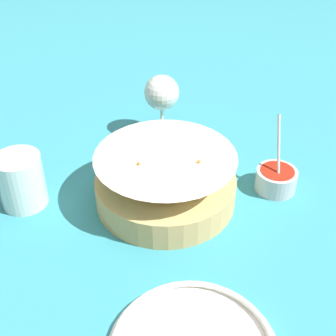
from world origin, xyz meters
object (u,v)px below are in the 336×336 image
beer_mug (22,182)px  sauce_cup (276,179)px  food_basket (168,182)px  wine_glass (164,95)px

beer_mug → sauce_cup: bearing=-87.7°
food_basket → wine_glass: (0.22, -0.00, 0.05)m
food_basket → sauce_cup: 0.19m
food_basket → wine_glass: 0.22m
wine_glass → beer_mug: wine_glass is taller
sauce_cup → wine_glass: (0.19, 0.19, 0.07)m
wine_glass → sauce_cup: bearing=-135.5°
food_basket → beer_mug: 0.24m
food_basket → sauce_cup: (0.02, -0.19, -0.02)m
beer_mug → food_basket: bearing=-91.4°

